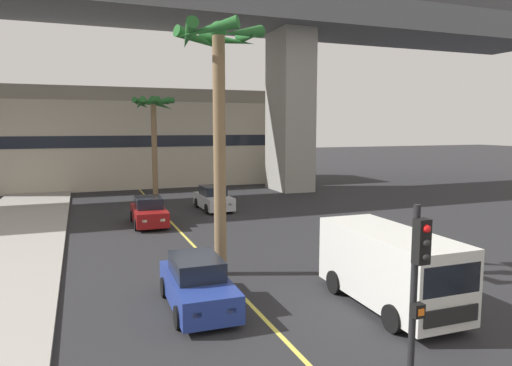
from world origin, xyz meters
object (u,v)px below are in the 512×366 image
(car_queue_front, at_px, (197,284))
(car_queue_second, at_px, (213,199))
(car_queue_third, at_px, (149,212))
(palm_tree_near_median, at_px, (219,85))
(traffic_light_median_near, at_px, (417,292))
(delivery_van, at_px, (389,266))
(palm_tree_mid_median, at_px, (154,116))

(car_queue_front, distance_m, car_queue_second, 16.80)
(car_queue_second, distance_m, car_queue_third, 5.74)
(palm_tree_near_median, bearing_deg, traffic_light_median_near, -87.31)
(delivery_van, xyz_separation_m, palm_tree_near_median, (-3.89, 4.88, 5.69))
(car_queue_second, height_order, traffic_light_median_near, traffic_light_median_near)
(car_queue_second, relative_size, car_queue_third, 1.00)
(car_queue_second, bearing_deg, car_queue_front, -107.27)
(car_queue_front, height_order, delivery_van, delivery_van)
(car_queue_second, relative_size, traffic_light_median_near, 0.98)
(car_queue_second, height_order, delivery_van, delivery_van)
(car_queue_front, distance_m, traffic_light_median_near, 7.80)
(delivery_van, bearing_deg, car_queue_second, 91.56)
(car_queue_front, xyz_separation_m, palm_tree_mid_median, (2.01, 21.33, 5.53))
(car_queue_front, distance_m, palm_tree_mid_median, 22.13)
(car_queue_front, height_order, car_queue_third, same)
(car_queue_second, relative_size, palm_tree_mid_median, 0.54)
(car_queue_third, relative_size, palm_tree_mid_median, 0.54)
(car_queue_third, height_order, palm_tree_mid_median, palm_tree_mid_median)
(car_queue_front, xyz_separation_m, palm_tree_near_median, (1.59, 2.86, 6.25))
(car_queue_third, bearing_deg, car_queue_second, 35.44)
(car_queue_third, bearing_deg, traffic_light_median_near, -84.97)
(palm_tree_mid_median, bearing_deg, delivery_van, -81.54)
(car_queue_third, relative_size, traffic_light_median_near, 0.99)
(palm_tree_near_median, bearing_deg, delivery_van, -51.46)
(car_queue_front, relative_size, delivery_van, 0.78)
(car_queue_front, height_order, traffic_light_median_near, traffic_light_median_near)
(car_queue_third, bearing_deg, car_queue_front, -91.39)
(palm_tree_mid_median, bearing_deg, palm_tree_near_median, -91.28)
(palm_tree_near_median, height_order, palm_tree_mid_median, palm_tree_near_median)
(car_queue_front, distance_m, delivery_van, 5.87)
(traffic_light_median_near, relative_size, palm_tree_near_median, 0.46)
(car_queue_second, relative_size, delivery_van, 0.78)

